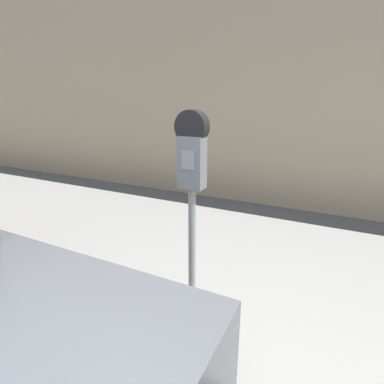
# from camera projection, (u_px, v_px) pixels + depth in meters

# --- Properties ---
(sidewalk) EXTENTS (24.00, 2.80, 0.12)m
(sidewalk) POSITION_uv_depth(u_px,v_px,m) (265.00, 274.00, 3.03)
(sidewalk) COLOR #9E9B96
(sidewalk) RESTS_ON ground_plane
(building_facade) EXTENTS (24.00, 0.30, 5.62)m
(building_facade) POSITION_uv_depth(u_px,v_px,m) (318.00, 22.00, 4.28)
(building_facade) COLOR tan
(building_facade) RESTS_ON ground_plane
(parking_meter) EXTENTS (0.21, 0.12, 1.57)m
(parking_meter) POSITION_uv_depth(u_px,v_px,m) (192.00, 174.00, 1.99)
(parking_meter) COLOR gray
(parking_meter) RESTS_ON sidewalk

